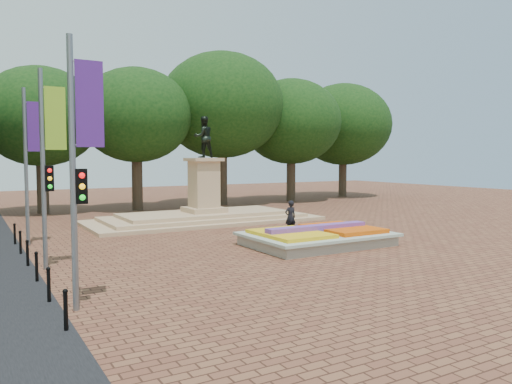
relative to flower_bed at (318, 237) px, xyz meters
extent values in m
plane|color=brown|center=(-1.03, 2.00, -0.38)|extent=(90.00, 90.00, 0.00)
cube|color=gray|center=(-0.03, 0.00, -0.15)|extent=(6.00, 4.00, 0.45)
cube|color=beige|center=(-0.03, 0.00, 0.12)|extent=(6.30, 4.30, 0.12)
cube|color=#DD550C|center=(1.42, 0.00, 0.25)|extent=(2.60, 3.40, 0.22)
cube|color=yellow|center=(-1.48, 0.00, 0.24)|extent=(2.60, 3.40, 0.18)
cube|color=#5B3592|center=(-0.03, 0.00, 0.34)|extent=(5.20, 0.55, 0.38)
cube|color=tan|center=(-1.03, 10.00, -0.28)|extent=(14.00, 6.00, 0.20)
cube|color=tan|center=(-1.03, 10.00, -0.08)|extent=(12.00, 5.00, 0.20)
cube|color=tan|center=(-1.03, 10.00, 0.12)|extent=(10.00, 4.00, 0.20)
cube|color=tan|center=(-1.03, 10.00, 0.37)|extent=(2.20, 2.20, 0.30)
cube|color=tan|center=(-1.03, 10.00, 1.92)|extent=(1.50, 1.50, 2.80)
cube|color=tan|center=(-1.03, 10.00, 3.42)|extent=(1.90, 1.90, 0.20)
imported|color=black|center=(-1.03, 10.00, 4.77)|extent=(1.22, 0.95, 2.50)
cylinder|color=#372A1E|center=(-9.03, 20.00, 1.62)|extent=(0.80, 0.80, 4.00)
ellipsoid|color=black|center=(-9.03, 20.00, 6.32)|extent=(8.80, 8.80, 7.48)
cylinder|color=#372A1E|center=(-2.03, 20.00, 1.62)|extent=(0.80, 0.80, 4.00)
ellipsoid|color=black|center=(-2.03, 20.00, 6.32)|extent=(8.80, 8.80, 7.48)
cylinder|color=#372A1E|center=(4.97, 20.00, 1.62)|extent=(0.80, 0.80, 4.00)
ellipsoid|color=black|center=(4.97, 20.00, 6.32)|extent=(8.80, 8.80, 7.48)
cylinder|color=#372A1E|center=(11.97, 20.00, 1.62)|extent=(0.80, 0.80, 4.00)
ellipsoid|color=black|center=(11.97, 20.00, 6.32)|extent=(8.80, 8.80, 7.48)
cylinder|color=#372A1E|center=(18.97, 20.00, 1.62)|extent=(0.80, 0.80, 4.00)
ellipsoid|color=black|center=(18.97, 20.00, 6.32)|extent=(8.80, 8.80, 7.48)
cylinder|color=slate|center=(-11.23, -4.50, 3.12)|extent=(0.16, 0.16, 7.00)
cube|color=#4C1D7C|center=(-10.78, -4.50, 4.92)|extent=(0.70, 0.04, 2.20)
cylinder|color=slate|center=(-11.23, 1.00, 3.12)|extent=(0.16, 0.16, 7.00)
cube|color=#8CBD25|center=(-10.78, 1.00, 4.92)|extent=(0.70, 0.04, 2.20)
cylinder|color=slate|center=(-11.23, 6.50, 3.12)|extent=(0.16, 0.16, 7.00)
cube|color=#4C1D7C|center=(-10.78, 6.50, 4.92)|extent=(0.70, 0.04, 2.20)
cube|color=black|center=(-11.03, -4.50, 2.82)|extent=(0.28, 0.18, 0.90)
cube|color=black|center=(-11.03, 1.00, 2.82)|extent=(0.28, 0.18, 0.90)
cylinder|color=black|center=(-11.73, -6.00, 0.07)|extent=(0.10, 0.10, 0.90)
sphere|color=black|center=(-11.73, -6.00, 0.54)|extent=(0.12, 0.12, 0.12)
cylinder|color=black|center=(-11.73, -3.40, 0.07)|extent=(0.10, 0.10, 0.90)
sphere|color=black|center=(-11.73, -3.40, 0.54)|extent=(0.12, 0.12, 0.12)
cylinder|color=black|center=(-11.73, -0.80, 0.07)|extent=(0.10, 0.10, 0.90)
sphere|color=black|center=(-11.73, -0.80, 0.54)|extent=(0.12, 0.12, 0.12)
cylinder|color=black|center=(-11.73, 1.80, 0.07)|extent=(0.10, 0.10, 0.90)
sphere|color=black|center=(-11.73, 1.80, 0.54)|extent=(0.12, 0.12, 0.12)
cylinder|color=black|center=(-11.73, 4.40, 0.07)|extent=(0.10, 0.10, 0.90)
sphere|color=black|center=(-11.73, 4.40, 0.54)|extent=(0.12, 0.12, 0.12)
cylinder|color=black|center=(-11.73, 7.00, 0.07)|extent=(0.10, 0.10, 0.90)
sphere|color=black|center=(-11.73, 7.00, 0.54)|extent=(0.12, 0.12, 0.12)
imported|color=black|center=(0.82, 3.37, 0.48)|extent=(0.65, 0.44, 1.72)
camera|label=1|loc=(-13.60, -17.72, 3.56)|focal=35.00mm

